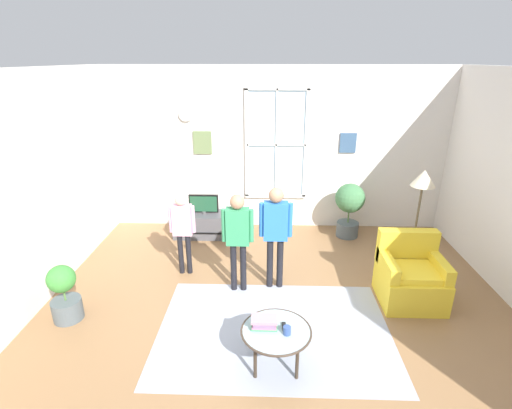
% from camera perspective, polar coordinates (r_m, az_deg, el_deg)
% --- Properties ---
extents(ground_plane, '(6.54, 6.21, 0.02)m').
position_cam_1_polar(ground_plane, '(4.81, 3.15, -16.97)').
color(ground_plane, olive).
extents(back_wall, '(5.94, 0.17, 2.85)m').
position_cam_1_polar(back_wall, '(6.83, 2.93, 8.18)').
color(back_wall, silver).
rests_on(back_wall, ground_plane).
extents(side_wall_left, '(0.12, 5.61, 2.85)m').
position_cam_1_polar(side_wall_left, '(5.01, -33.65, -0.32)').
color(side_wall_left, silver).
rests_on(side_wall_left, ground_plane).
extents(area_rug, '(2.67, 1.86, 0.01)m').
position_cam_1_polar(area_rug, '(4.66, 2.71, -18.25)').
color(area_rug, '#999EAD').
rests_on(area_rug, ground_plane).
extents(tv_stand, '(1.06, 0.45, 0.42)m').
position_cam_1_polar(tv_stand, '(6.77, -7.66, -2.99)').
color(tv_stand, '#4C4C51').
rests_on(tv_stand, ground_plane).
extents(television, '(0.50, 0.08, 0.35)m').
position_cam_1_polar(television, '(6.62, -7.83, 0.11)').
color(television, '#4C4C4C').
rests_on(television, tv_stand).
extents(armchair, '(0.76, 0.74, 0.87)m').
position_cam_1_polar(armchair, '(5.35, 22.07, -10.05)').
color(armchair, yellow).
rests_on(armchair, ground_plane).
extents(coffee_table, '(0.72, 0.72, 0.41)m').
position_cam_1_polar(coffee_table, '(4.03, 3.03, -18.57)').
color(coffee_table, '#99B2B7').
rests_on(coffee_table, ground_plane).
extents(book_stack, '(0.26, 0.19, 0.11)m').
position_cam_1_polar(book_stack, '(4.02, 1.23, -17.19)').
color(book_stack, '#40B565').
rests_on(book_stack, coffee_table).
extents(cup, '(0.08, 0.08, 0.09)m').
position_cam_1_polar(cup, '(3.95, 4.66, -18.27)').
color(cup, '#334C8C').
rests_on(cup, coffee_table).
extents(remote_near_books, '(0.05, 0.14, 0.02)m').
position_cam_1_polar(remote_near_books, '(4.04, 4.27, -17.83)').
color(remote_near_books, black).
rests_on(remote_near_books, coffee_table).
extents(person_green_shirt, '(0.41, 0.19, 1.37)m').
position_cam_1_polar(person_green_shirt, '(4.92, -2.74, -4.16)').
color(person_green_shirt, black).
rests_on(person_green_shirt, ground_plane).
extents(person_pink_shirt, '(0.37, 0.17, 1.23)m').
position_cam_1_polar(person_pink_shirt, '(5.44, -10.93, -2.97)').
color(person_pink_shirt, black).
rests_on(person_pink_shirt, ground_plane).
extents(person_blue_shirt, '(0.43, 0.20, 1.43)m').
position_cam_1_polar(person_blue_shirt, '(4.97, 2.95, -3.36)').
color(person_blue_shirt, black).
rests_on(person_blue_shirt, ground_plane).
extents(potted_plant_by_window, '(0.50, 0.50, 0.96)m').
position_cam_1_polar(potted_plant_by_window, '(6.75, 13.80, -0.11)').
color(potted_plant_by_window, '#4C565B').
rests_on(potted_plant_by_window, ground_plane).
extents(potted_plant_corner, '(0.35, 0.35, 0.72)m').
position_cam_1_polar(potted_plant_corner, '(5.15, -26.76, -11.82)').
color(potted_plant_corner, '#4C565B').
rests_on(potted_plant_corner, ground_plane).
extents(floor_lamp, '(0.32, 0.32, 1.58)m').
position_cam_1_polar(floor_lamp, '(5.55, 23.57, 2.13)').
color(floor_lamp, black).
rests_on(floor_lamp, ground_plane).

